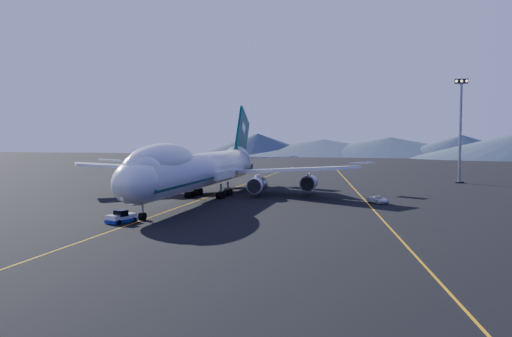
% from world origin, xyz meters
% --- Properties ---
extents(ground, '(500.00, 500.00, 0.00)m').
position_xyz_m(ground, '(0.00, 0.00, 0.00)').
color(ground, black).
rests_on(ground, ground).
extents(taxiway_line_main, '(0.25, 220.00, 0.01)m').
position_xyz_m(taxiway_line_main, '(0.00, 0.00, 0.01)').
color(taxiway_line_main, orange).
rests_on(taxiway_line_main, ground).
extents(taxiway_line_side, '(28.08, 198.09, 0.01)m').
position_xyz_m(taxiway_line_side, '(30.00, 10.00, 0.01)').
color(taxiway_line_side, orange).
rests_on(taxiway_line_side, ground).
extents(boeing_747, '(59.62, 72.43, 19.37)m').
position_xyz_m(boeing_747, '(0.00, 0.03, 5.81)').
color(boeing_747, silver).
rests_on(boeing_747, ground).
extents(pushback_tug, '(3.54, 4.75, 1.86)m').
position_xyz_m(pushback_tug, '(-1.85, -29.50, 0.58)').
color(pushback_tug, silver).
rests_on(pushback_tug, ground).
extents(service_van, '(4.45, 5.08, 1.30)m').
position_xyz_m(service_van, '(33.07, 1.99, 0.65)').
color(service_van, silver).
rests_on(service_van, ground).
extents(floodlight_mast, '(3.27, 2.45, 26.48)m').
position_xyz_m(floodlight_mast, '(52.76, 50.35, 13.42)').
color(floodlight_mast, black).
rests_on(floodlight_mast, ground).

